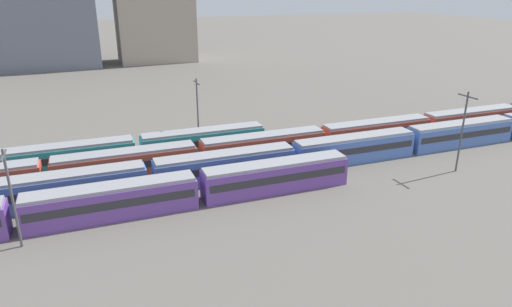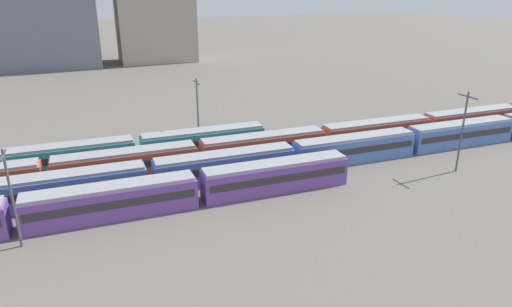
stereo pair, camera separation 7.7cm
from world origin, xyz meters
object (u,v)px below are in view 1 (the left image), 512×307
Objects in this scene: train_track_2 at (322,139)px; train_track_3 at (65,158)px; catenary_pole_0 at (11,194)px; catenary_pole_1 at (198,110)px; train_track_1 at (293,157)px; catenary_pole_2 at (463,129)px; train_track_0 at (112,201)px.

train_track_3 is (-35.71, 5.20, -0.00)m from train_track_2.
catenary_pole_1 is at bearing 43.41° from catenary_pole_0.
train_track_1 and train_track_2 have the same top height.
train_track_1 is 8.91m from train_track_2.
train_track_1 is 10.41× the size of catenary_pole_2.
train_track_0 and train_track_1 have the same top height.
catenary_pole_1 reaches higher than train_track_1.
catenary_pole_2 reaches higher than train_track_0.
catenary_pole_0 is at bearing -179.92° from catenary_pole_2.
catenary_pole_0 is 0.93× the size of catenary_pole_1.
train_track_0 is 32.58m from train_track_2.
train_track_1 is 22.20m from catenary_pole_2.
catenary_pole_2 is (13.04, -13.28, 4.06)m from train_track_2.
train_track_2 is at bearing 134.48° from catenary_pole_2.
catenary_pole_1 is (-16.77, 8.22, 3.97)m from train_track_2.
train_track_2 is at bearing -26.11° from catenary_pole_1.
train_track_1 is 30.32m from train_track_3.
train_track_1 is at bearing -20.06° from train_track_3.
catenary_pole_1 reaches higher than train_track_2.
train_track_1 and train_track_3 have the same top height.
catenary_pole_1 is (22.81, 21.57, 0.38)m from catenary_pole_0.
train_track_1 is at bearing 12.41° from train_track_0.
catenary_pole_0 is at bearing -161.23° from train_track_0.
train_track_3 is 19.59m from catenary_pole_1.
catenary_pole_2 reaches higher than catenary_pole_1.
catenary_pole_2 reaches higher than train_track_1.
catenary_pole_0 is at bearing -165.84° from train_track_1.
catenary_pole_1 reaches higher than train_track_3.
train_track_0 is 1.00× the size of train_track_3.
train_track_0 is 5.64× the size of catenary_pole_0.
catenary_pole_1 is 0.98× the size of catenary_pole_2.
catenary_pole_2 is at bearing 0.08° from catenary_pole_0.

